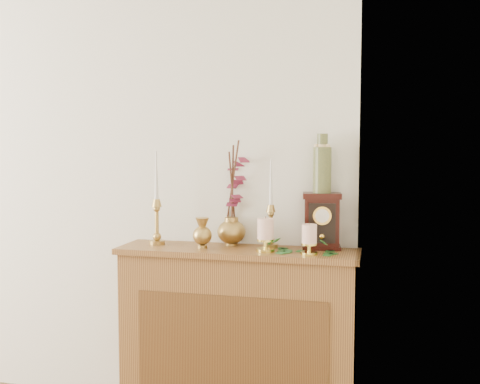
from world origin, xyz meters
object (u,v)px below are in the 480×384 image
(ginger_jar, at_px, (236,198))
(candlestick_center, at_px, (271,219))
(mantel_clock, at_px, (322,221))
(ceramic_vase, at_px, (322,166))
(candlestick_left, at_px, (157,214))
(bud_vase, at_px, (202,233))

(ginger_jar, bearing_deg, candlestick_center, -17.83)
(candlestick_center, bearing_deg, ginger_jar, 162.17)
(candlestick_center, height_order, mantel_clock, candlestick_center)
(ginger_jar, xyz_separation_m, ceramic_vase, (0.46, -0.03, 0.17))
(ceramic_vase, bearing_deg, ginger_jar, 176.00)
(candlestick_left, relative_size, ginger_jar, 0.89)
(ginger_jar, bearing_deg, candlestick_left, -164.65)
(ceramic_vase, bearing_deg, mantel_clock, -82.41)
(mantel_clock, distance_m, ceramic_vase, 0.28)
(candlestick_center, xyz_separation_m, ceramic_vase, (0.26, 0.03, 0.27))
(candlestick_center, distance_m, bud_vase, 0.36)
(candlestick_left, distance_m, mantel_clock, 0.87)
(bud_vase, xyz_separation_m, ginger_jar, (0.13, 0.17, 0.17))
(candlestick_center, bearing_deg, candlestick_left, -175.73)
(candlestick_center, height_order, ceramic_vase, ceramic_vase)
(candlestick_center, distance_m, mantel_clock, 0.26)
(candlestick_center, relative_size, bud_vase, 2.89)
(bud_vase, relative_size, mantel_clock, 0.55)
(candlestick_center, bearing_deg, ceramic_vase, 7.42)
(candlestick_center, xyz_separation_m, bud_vase, (-0.34, -0.10, -0.07))
(candlestick_left, height_order, bud_vase, candlestick_left)
(candlestick_left, distance_m, ceramic_vase, 0.91)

